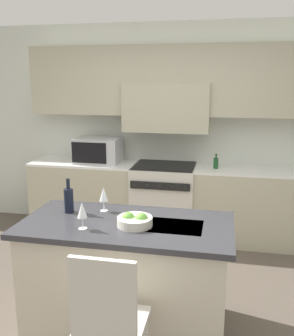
# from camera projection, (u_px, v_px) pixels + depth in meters

# --- Properties ---
(ground_plane) EXTENTS (10.00, 10.00, 0.00)m
(ground_plane) POSITION_uv_depth(u_px,v_px,m) (128.00, 322.00, 3.14)
(ground_plane) COLOR brown
(back_cabinetry) EXTENTS (10.00, 0.46, 2.70)m
(back_cabinetry) POSITION_uv_depth(u_px,v_px,m) (168.00, 111.00, 4.82)
(back_cabinetry) COLOR silver
(back_cabinetry) RESTS_ON ground_plane
(back_counter) EXTENTS (3.51, 0.62, 0.93)m
(back_counter) POSITION_uv_depth(u_px,v_px,m) (164.00, 200.00, 4.84)
(back_counter) COLOR #B2AD93
(back_counter) RESTS_ON ground_plane
(range_stove) EXTENTS (0.78, 0.70, 0.94)m
(range_stove) POSITION_uv_depth(u_px,v_px,m) (164.00, 201.00, 4.82)
(range_stove) COLOR beige
(range_stove) RESTS_ON ground_plane
(microwave) EXTENTS (0.58, 0.41, 0.32)m
(microwave) POSITION_uv_depth(u_px,v_px,m) (98.00, 150.00, 4.87)
(microwave) COLOR #B7B7BC
(microwave) RESTS_ON back_counter
(kitchen_island) EXTENTS (1.65, 0.83, 0.90)m
(kitchen_island) POSITION_uv_depth(u_px,v_px,m) (127.00, 274.00, 3.01)
(kitchen_island) COLOR beige
(kitchen_island) RESTS_ON ground_plane
(island_chair) EXTENTS (0.42, 0.40, 1.01)m
(island_chair) POSITION_uv_depth(u_px,v_px,m) (109.00, 319.00, 2.27)
(island_chair) COLOR beige
(island_chair) RESTS_ON ground_plane
(wine_bottle) EXTENTS (0.08, 0.08, 0.29)m
(wine_bottle) POSITION_uv_depth(u_px,v_px,m) (69.00, 200.00, 3.11)
(wine_bottle) COLOR black
(wine_bottle) RESTS_ON kitchen_island
(wine_glass_near) EXTENTS (0.07, 0.07, 0.21)m
(wine_glass_near) POSITION_uv_depth(u_px,v_px,m) (82.00, 211.00, 2.75)
(wine_glass_near) COLOR white
(wine_glass_near) RESTS_ON kitchen_island
(wine_glass_far) EXTENTS (0.07, 0.07, 0.21)m
(wine_glass_far) POSITION_uv_depth(u_px,v_px,m) (104.00, 195.00, 3.13)
(wine_glass_far) COLOR white
(wine_glass_far) RESTS_ON kitchen_island
(fruit_bowl) EXTENTS (0.27, 0.27, 0.11)m
(fruit_bowl) POSITION_uv_depth(u_px,v_px,m) (135.00, 221.00, 2.83)
(fruit_bowl) COLOR silver
(fruit_bowl) RESTS_ON kitchen_island
(oil_bottle_on_counter) EXTENTS (0.06, 0.06, 0.18)m
(oil_bottle_on_counter) POSITION_uv_depth(u_px,v_px,m) (216.00, 163.00, 4.53)
(oil_bottle_on_counter) COLOR #194723
(oil_bottle_on_counter) RESTS_ON back_counter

